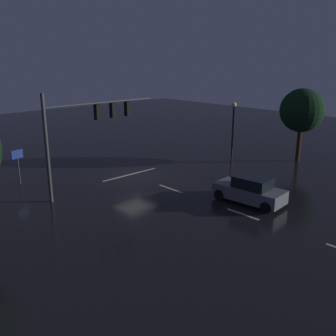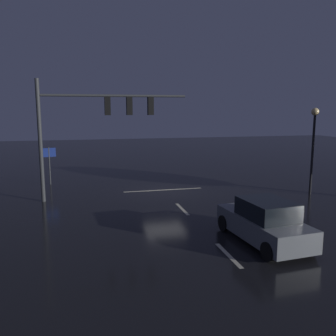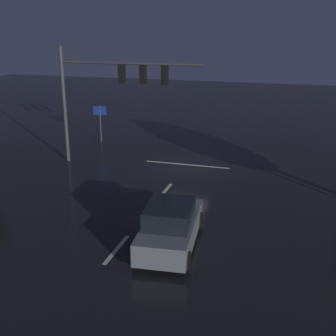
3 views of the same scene
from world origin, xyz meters
TOP-DOWN VIEW (x-y plane):
  - ground_plane at (0.00, 0.00)m, footprint 80.00×80.00m
  - traffic_signal_assembly at (4.09, 0.70)m, footprint 8.21×0.47m
  - lane_dash_far at (0.00, 4.00)m, footprint 0.16×2.20m
  - lane_dash_mid at (0.00, 10.00)m, footprint 0.16×2.20m
  - stop_bar at (0.00, -0.48)m, footprint 5.00×0.16m
  - car_approaching at (-1.79, 9.18)m, footprint 2.25×4.49m
  - street_lamp_left_kerb at (-8.29, 2.74)m, footprint 0.44×0.44m
  - route_sign at (7.08, -3.97)m, footprint 0.89×0.27m

SIDE VIEW (x-z plane):
  - ground_plane at x=0.00m, z-range 0.00..0.00m
  - lane_dash_far at x=0.00m, z-range 0.00..0.01m
  - lane_dash_mid at x=0.00m, z-range 0.00..0.01m
  - stop_bar at x=0.00m, z-range 0.00..0.01m
  - car_approaching at x=-1.79m, z-range -0.05..1.65m
  - route_sign at x=7.08m, z-range 0.56..3.09m
  - street_lamp_left_kerb at x=-8.29m, z-range 1.02..6.15m
  - traffic_signal_assembly at x=4.09m, z-range 1.32..7.97m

